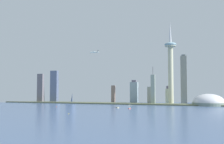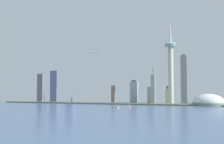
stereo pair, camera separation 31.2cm
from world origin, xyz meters
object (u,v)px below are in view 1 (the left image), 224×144
stadium_dome (209,103)px  skyscraper_9 (134,92)px  channel_buoy_0 (57,107)px  airplane (94,52)px  observation_tower (171,63)px  skyscraper_8 (113,94)px  skyscraper_7 (57,95)px  skyscraper_0 (150,95)px  channel_buoy_1 (69,114)px  skyscraper_4 (168,96)px  boat_2 (130,108)px  skyscraper_5 (184,79)px  boat_1 (117,107)px  skyscraper_6 (54,87)px  boat_0 (130,106)px  skyscraper_1 (41,88)px  skyscraper_2 (153,90)px  skyscraper_3 (71,87)px

stadium_dome → skyscraper_9: skyscraper_9 is taller
channel_buoy_0 → stadium_dome: bearing=25.1°
skyscraper_9 → airplane: bearing=-129.3°
observation_tower → skyscraper_8: observation_tower is taller
skyscraper_7 → airplane: (214.51, -148.64, 144.75)m
skyscraper_0 → channel_buoy_1: size_ratio=29.54×
observation_tower → skyscraper_4: (-13.20, 38.03, -111.71)m
skyscraper_7 → channel_buoy_0: 312.70m
skyscraper_4 → channel_buoy_0: bearing=-138.8°
skyscraper_8 → boat_2: 267.83m
skyscraper_5 → boat_1: skyscraper_5 is taller
skyscraper_6 → skyscraper_7: skyscraper_6 is taller
boat_0 → skyscraper_0: bearing=-118.9°
skyscraper_1 → boat_1: skyscraper_1 is taller
observation_tower → boat_0: observation_tower is taller
observation_tower → skyscraper_4: bearing=109.1°
skyscraper_5 → skyscraper_9: size_ratio=2.07×
observation_tower → boat_0: (-114.38, -113.22, -138.12)m
skyscraper_0 → skyscraper_4: 63.78m
skyscraper_5 → skyscraper_7: (-493.20, 4.77, -56.68)m
observation_tower → skyscraper_2: observation_tower is taller
skyscraper_1 → skyscraper_3: bearing=26.2°
boat_0 → boat_1: size_ratio=0.83×
channel_buoy_1 → skyscraper_7: bearing=121.2°
skyscraper_1 → skyscraper_4: (464.52, 62.36, -25.88)m
stadium_dome → channel_buoy_0: 466.16m
channel_buoy_0 → airplane: 222.70m
skyscraper_4 → boat_2: size_ratio=6.40×
skyscraper_6 → boat_1: bearing=-31.9°
skyscraper_1 → skyscraper_9: (344.96, 61.12, -14.56)m
skyscraper_2 → channel_buoy_0: size_ratio=49.06×
skyscraper_7 → channel_buoy_0: (147.26, -274.61, -26.14)m
skyscraper_1 → skyscraper_4: 469.41m
observation_tower → skyscraper_0: 133.41m
boat_2 → skyscraper_2: bearing=-166.1°
skyscraper_6 → boat_0: (313.32, -99.21, -58.12)m
boat_2 → channel_buoy_1: 192.84m
skyscraper_8 → channel_buoy_0: bearing=-112.5°
skyscraper_5 → airplane: bearing=-152.7°
skyscraper_9 → boat_0: size_ratio=6.89×
skyscraper_2 → airplane: bearing=-159.8°
boat_2 → channel_buoy_0: size_ratio=3.77×
channel_buoy_1 → airplane: size_ratio=0.06×
skyscraper_7 → boat_1: (323.34, -255.92, -26.06)m
skyscraper_2 → boat_2: bearing=-100.0°
skyscraper_6 → channel_buoy_0: skyscraper_6 is taller
boat_2 → skyscraper_7: bearing=-103.3°
boat_0 → skyscraper_4: bearing=-135.3°
channel_buoy_0 → skyscraper_8: bearing=67.5°
boat_0 → skyscraper_6: bearing=-29.1°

